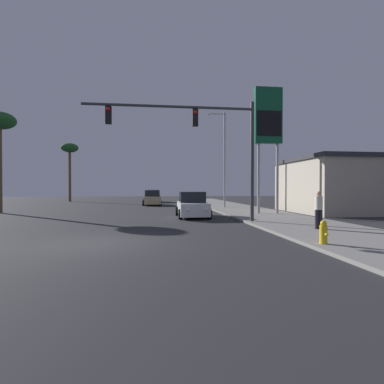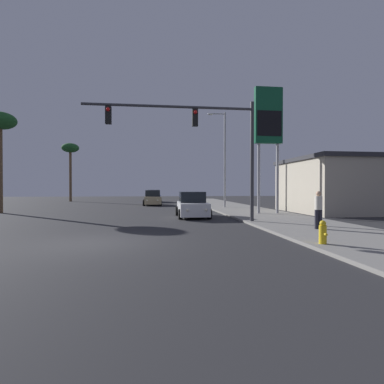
{
  "view_description": "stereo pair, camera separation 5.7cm",
  "coord_description": "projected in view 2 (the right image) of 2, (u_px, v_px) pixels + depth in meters",
  "views": [
    {
      "loc": [
        2.06,
        -10.69,
        1.92
      ],
      "look_at": [
        4.44,
        8.19,
        1.67
      ],
      "focal_mm": 28.0,
      "sensor_mm": 36.0,
      "label": 1
    },
    {
      "loc": [
        2.12,
        -10.7,
        1.92
      ],
      "look_at": [
        4.44,
        8.19,
        1.67
      ],
      "focal_mm": 28.0,
      "sensor_mm": 36.0,
      "label": 2
    }
  ],
  "objects": [
    {
      "name": "gas_station_sign",
      "position": [
        268.0,
        122.0,
        21.38
      ],
      "size": [
        2.0,
        0.42,
        9.0
      ],
      "color": "#99999E",
      "rests_on": "sidewalk_right"
    },
    {
      "name": "car_tan",
      "position": [
        152.0,
        198.0,
        33.62
      ],
      "size": [
        2.04,
        4.34,
        1.68
      ],
      "rotation": [
        0.0,
        0.0,
        3.18
      ],
      "color": "tan",
      "rests_on": "ground"
    },
    {
      "name": "car_blue",
      "position": [
        154.0,
        197.0,
        41.02
      ],
      "size": [
        2.04,
        4.33,
        1.68
      ],
      "rotation": [
        0.0,
        0.0,
        3.12
      ],
      "color": "navy",
      "rests_on": "ground"
    },
    {
      "name": "traffic_light_mast",
      "position": [
        203.0,
        134.0,
        15.97
      ],
      "size": [
        9.09,
        0.36,
        6.5
      ],
      "color": "#38383D",
      "rests_on": "sidewalk_right"
    },
    {
      "name": "street_lamp",
      "position": [
        224.0,
        155.0,
        28.46
      ],
      "size": [
        1.74,
        0.24,
        9.0
      ],
      "color": "#99999E",
      "rests_on": "sidewalk_right"
    },
    {
      "name": "ground_plane",
      "position": [
        94.0,
        243.0,
        10.38
      ],
      "size": [
        120.0,
        120.0,
        0.0
      ],
      "primitive_type": "plane",
      "color": "#28282B"
    },
    {
      "name": "sidewalk_right",
      "position": [
        259.0,
        214.0,
        21.47
      ],
      "size": [
        5.0,
        60.0,
        0.12
      ],
      "color": "gray",
      "rests_on": "ground"
    },
    {
      "name": "pedestrian_on_sidewalk",
      "position": [
        318.0,
        208.0,
        13.21
      ],
      "size": [
        0.34,
        0.32,
        1.67
      ],
      "color": "#23232D",
      "rests_on": "sidewalk_right"
    },
    {
      "name": "palm_tree_near",
      "position": [
        0.0,
        126.0,
        23.0
      ],
      "size": [
        2.4,
        2.4,
        7.79
      ],
      "color": "brown",
      "rests_on": "ground"
    },
    {
      "name": "building_gas_station",
      "position": [
        355.0,
        185.0,
        23.9
      ],
      "size": [
        10.3,
        8.3,
        4.3
      ],
      "color": "#B2A893",
      "rests_on": "ground"
    },
    {
      "name": "palm_tree_far",
      "position": [
        70.0,
        151.0,
        42.82
      ],
      "size": [
        2.4,
        2.4,
        8.35
      ],
      "color": "brown",
      "rests_on": "ground"
    },
    {
      "name": "car_white",
      "position": [
        192.0,
        206.0,
        19.79
      ],
      "size": [
        2.04,
        4.33,
        1.68
      ],
      "rotation": [
        0.0,
        0.0,
        3.12
      ],
      "color": "silver",
      "rests_on": "ground"
    },
    {
      "name": "fire_hydrant",
      "position": [
        323.0,
        232.0,
        9.66
      ],
      "size": [
        0.24,
        0.34,
        0.76
      ],
      "color": "gold",
      "rests_on": "sidewalk_right"
    }
  ]
}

